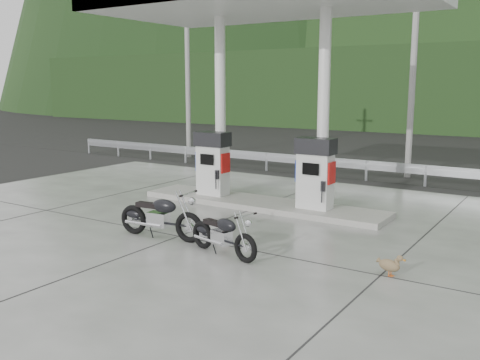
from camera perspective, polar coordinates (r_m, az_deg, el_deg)
The scene contains 16 objects.
ground at distance 12.58m, azimuth -3.64°, elevation -5.03°, with size 160.00×160.00×0.00m, color black.
forecourt_apron at distance 12.57m, azimuth -3.64°, elevation -4.99°, with size 18.00×14.00×0.02m, color slate.
pump_island at distance 14.58m, azimuth 2.21°, elevation -2.52°, with size 7.00×1.40×0.15m, color gray.
gas_pump_left at distance 15.26m, azimuth -2.93°, elevation 1.77°, with size 0.95×0.55×1.80m, color silver, non-canonical shape.
gas_pump_right at distance 13.66m, azimuth 8.02°, elevation 0.70°, with size 0.95×0.55×1.80m, color silver, non-canonical shape.
canopy_column_left at distance 15.44m, azimuth -2.11°, elevation 7.83°, with size 0.30×0.30×5.00m, color white.
canopy_column_right at distance 13.86m, azimuth 8.89°, elevation 7.46°, with size 0.30×0.30×5.00m, color white.
canopy_roof at distance 14.38m, azimuth 2.36°, elevation 18.46°, with size 8.50×5.00×0.40m, color white.
guardrail at distance 19.33m, azimuth 10.59°, elevation 2.29°, with size 26.00×0.16×1.42m, color #A2A5AA, non-canonical shape.
road at distance 22.68m, azimuth 13.91°, elevation 1.50°, with size 60.00×7.00×0.01m, color black.
utility_pole_a at distance 24.56m, azimuth -5.62°, elevation 11.73°, with size 0.22×0.22×8.00m, color gray.
utility_pole_b at distance 19.96m, azimuth 18.01°, elevation 11.69°, with size 0.22×0.22×8.00m, color gray.
tree_band at distance 40.40m, azimuth 22.85°, elevation 8.92°, with size 80.00×6.00×6.00m, color black.
motorcycle_left at distance 10.39m, azimuth -1.81°, elevation -5.88°, with size 1.69×0.53×0.80m, color black, non-canonical shape.
motorcycle_right at distance 11.63m, azimuth -8.49°, elevation -3.90°, with size 1.96×0.62×0.93m, color black, non-canonical shape.
duck at distance 9.72m, azimuth 15.64°, elevation -8.79°, with size 0.49×0.14×0.35m, color brown, non-canonical shape.
Camera 1 is at (7.25, -9.74, 3.28)m, focal length 40.00 mm.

